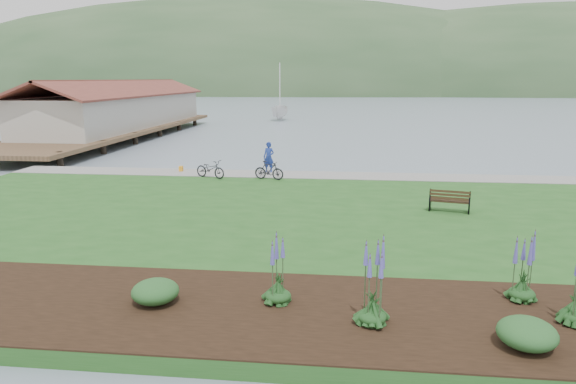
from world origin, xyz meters
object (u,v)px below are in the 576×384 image
object	(u,v)px
person	(269,155)
bicycle_a	(210,169)
park_bench	(450,200)
sailboat	(280,120)

from	to	relation	value
person	bicycle_a	xyz separation A→B (m)	(-2.83, -1.92, -0.52)
park_bench	sailboat	xyz separation A→B (m)	(-12.87, 49.34, -0.87)
sailboat	bicycle_a	bearing A→B (deg)	-86.51
park_bench	person	size ratio (longest dim) A/B	0.81
person	sailboat	world-z (taller)	sailboat
sailboat	park_bench	bearing A→B (deg)	-74.19
person	sailboat	bearing A→B (deg)	111.52
park_bench	bicycle_a	size ratio (longest dim) A/B	0.88
park_bench	bicycle_a	world-z (taller)	bicycle_a
bicycle_a	sailboat	xyz separation A→B (m)	(-1.74, 43.41, -0.88)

